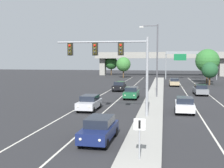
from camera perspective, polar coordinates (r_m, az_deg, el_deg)
median_island at (r=28.79m, az=7.63°, el=-5.69°), size 2.40×110.00×0.15m
lane_stripe_oncoming_center at (r=36.17m, az=0.67°, el=-3.59°), size 0.14×100.00×0.01m
lane_stripe_receding_center at (r=35.84m, az=15.70°, el=-3.85°), size 0.14×100.00×0.01m
edge_stripe_left at (r=36.85m, az=-4.40°, el=-3.44°), size 0.14×100.00×0.01m
edge_stripe_right at (r=36.30m, az=20.90°, el=-3.88°), size 0.14×100.00×0.01m
overhead_signal_mast at (r=26.58m, az=0.53°, el=5.25°), size 8.58×0.44×7.20m
median_sign_post at (r=15.18m, az=5.46°, el=-9.46°), size 0.60×0.10×2.20m
street_lamp_median at (r=40.41m, az=8.62°, el=5.49°), size 2.58×0.28×10.00m
car_oncoming_navy at (r=19.02m, az=-2.54°, el=-8.87°), size 1.89×4.50×1.58m
car_oncoming_silver at (r=30.41m, az=-4.49°, el=-3.67°), size 1.83×4.47×1.58m
car_oncoming_green at (r=39.39m, az=3.87°, el=-1.70°), size 1.84×4.48×1.58m
car_oncoming_black at (r=48.95m, az=1.44°, el=-0.40°), size 1.85×4.48×1.58m
car_receding_white at (r=29.88m, az=14.15°, el=-3.96°), size 1.92×4.51×1.58m
car_receding_grey at (r=45.17m, az=17.09°, el=-1.06°), size 1.89×4.50×1.58m
car_receding_tan at (r=58.89m, az=12.20°, el=0.39°), size 1.89×4.50×1.58m
highway_sign_gantry at (r=78.46m, az=15.41°, el=5.33°), size 13.28×0.42×7.50m
overpass_bridge at (r=95.39m, az=9.55°, el=5.10°), size 42.40×6.40×7.65m
tree_far_right_a at (r=101.84m, az=18.90°, el=4.58°), size 5.54×5.54×8.01m
tree_far_left_c at (r=98.15m, az=-0.15°, el=4.18°), size 4.34×4.34×6.28m
tree_far_right_b at (r=62.78m, az=18.77°, el=2.61°), size 3.30×3.30×4.78m
tree_far_right_c at (r=67.99m, az=18.34°, el=4.37°), size 5.29×5.29×7.65m
tree_far_left_a at (r=83.25m, az=2.28°, el=3.92°), size 4.14×4.14×5.99m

